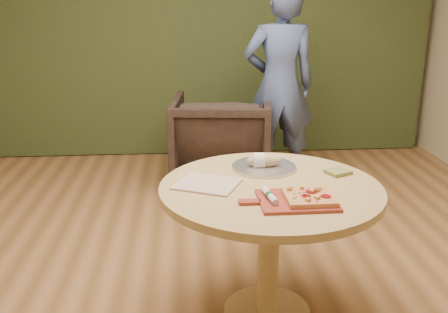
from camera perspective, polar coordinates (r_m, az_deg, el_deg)
name	(u,v)px	position (r m, az deg, el deg)	size (l,w,h in m)	color
room_shell	(225,51)	(2.50, 0.14, 12.00)	(5.04, 6.04, 2.84)	olive
curtain	(203,23)	(5.39, -2.39, 15.00)	(4.80, 0.14, 2.78)	#2B3719
pedestal_table	(270,211)	(2.57, 5.27, -6.23)	(1.12, 1.12, 0.75)	tan
pizza_paddle	(294,201)	(2.32, 8.06, -5.01)	(0.45, 0.28, 0.01)	maroon
flatbread_pizza	(309,197)	(2.33, 9.70, -4.55)	(0.22, 0.22, 0.04)	tan
cutlery_roll	(270,195)	(2.31, 5.23, -4.44)	(0.06, 0.20, 0.03)	silver
newspaper	(207,184)	(2.51, -1.95, -3.16)	(0.30, 0.25, 0.01)	white
serving_tray	(264,167)	(2.76, 4.57, -1.19)	(0.36, 0.36, 0.02)	silver
bread_roll	(262,161)	(2.75, 4.41, -0.48)	(0.19, 0.09, 0.09)	tan
green_packet	(338,172)	(2.73, 12.90, -1.74)	(0.12, 0.10, 0.02)	brown
armchair	(221,135)	(4.59, -0.38, 2.50)	(0.87, 0.81, 0.89)	black
person_standing	(279,86)	(4.54, 6.34, 8.06)	(0.66, 0.43, 1.80)	#415380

